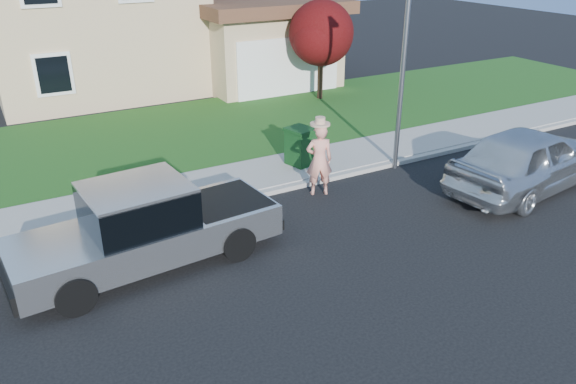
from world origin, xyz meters
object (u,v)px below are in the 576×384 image
object	(u,v)px
pickup_truck	(146,228)
trash_bin	(300,146)
ornamental_tree	(322,36)
sedan	(529,159)
woman	(319,158)
street_lamp	(406,55)

from	to	relation	value
pickup_truck	trash_bin	world-z (taller)	pickup_truck
ornamental_tree	trash_bin	bearing A→B (deg)	-126.83
sedan	ornamental_tree	world-z (taller)	ornamental_tree
woman	trash_bin	bearing A→B (deg)	-83.17
pickup_truck	woman	distance (m)	4.95
sedan	ornamental_tree	bearing A→B (deg)	-7.59
woman	ornamental_tree	size ratio (longest dim) A/B	0.54
pickup_truck	sedan	size ratio (longest dim) A/B	1.10
pickup_truck	ornamental_tree	distance (m)	13.14
ornamental_tree	sedan	bearing A→B (deg)	-89.98
trash_bin	street_lamp	xyz separation A→B (m)	(2.42, -1.30, 2.52)
sedan	trash_bin	size ratio (longest dim) A/B	4.69
sedan	ornamental_tree	xyz separation A→B (m)	(-0.00, 9.96, 1.68)
pickup_truck	sedan	distance (m)	9.71
sedan	trash_bin	bearing A→B (deg)	39.67
trash_bin	street_lamp	world-z (taller)	street_lamp
woman	street_lamp	bearing A→B (deg)	-151.27
woman	ornamental_tree	world-z (taller)	ornamental_tree
pickup_truck	woman	xyz separation A→B (m)	(4.79, 1.21, 0.15)
ornamental_tree	trash_bin	size ratio (longest dim) A/B	3.57
pickup_truck	ornamental_tree	xyz separation A→B (m)	(9.63, 8.78, 1.71)
woman	street_lamp	distance (m)	3.65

